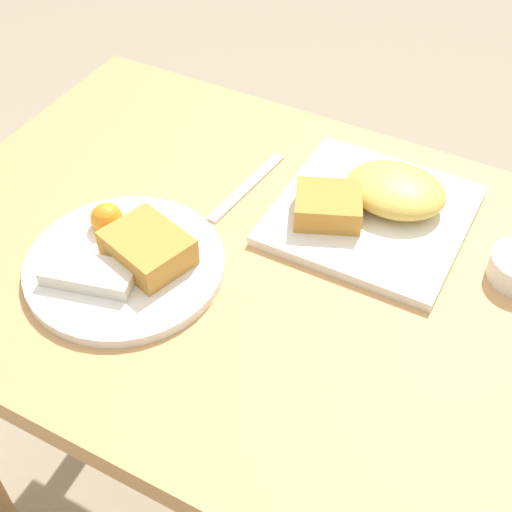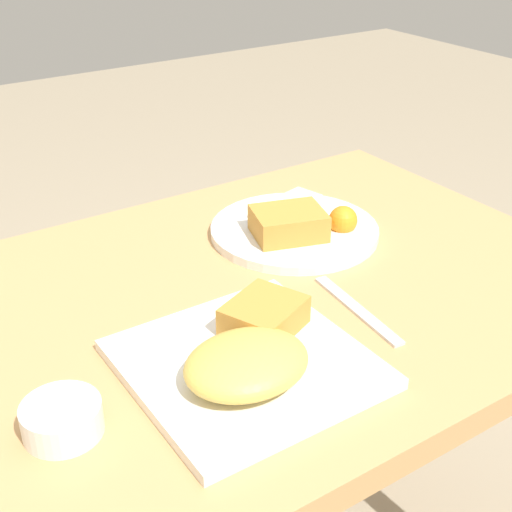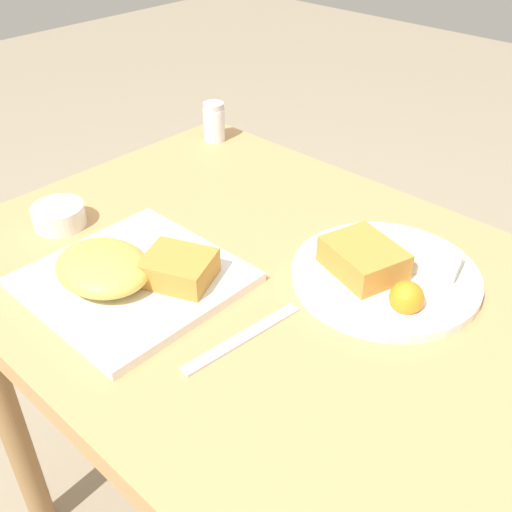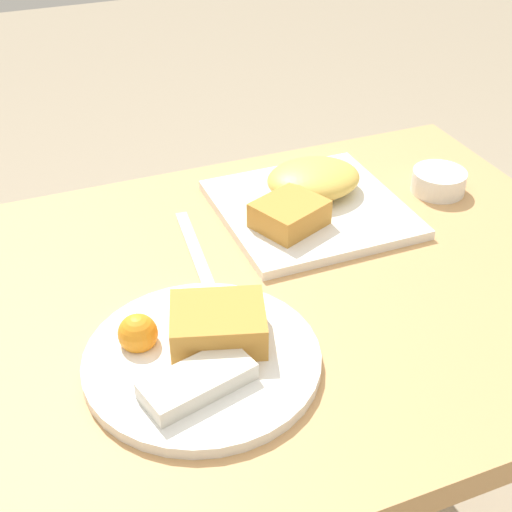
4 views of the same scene
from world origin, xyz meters
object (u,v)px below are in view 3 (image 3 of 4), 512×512
(plate_oval_far, at_px, (384,272))
(salt_shaker, at_px, (214,124))
(plate_square_near, at_px, (128,274))
(sauce_ramekin, at_px, (59,215))
(butter_knife, at_px, (243,338))

(plate_oval_far, bearing_deg, salt_shaker, 161.87)
(plate_square_near, relative_size, salt_shaker, 3.31)
(salt_shaker, bearing_deg, sauce_ramekin, -81.84)
(plate_oval_far, height_order, sauce_ramekin, plate_oval_far)
(plate_square_near, bearing_deg, butter_knife, 9.19)
(salt_shaker, xyz_separation_m, butter_knife, (0.45, -0.38, -0.03))
(salt_shaker, distance_m, butter_knife, 0.59)
(plate_square_near, distance_m, sauce_ramekin, 0.21)
(butter_knife, bearing_deg, salt_shaker, 55.41)
(plate_square_near, height_order, salt_shaker, salt_shaker)
(sauce_ramekin, xyz_separation_m, salt_shaker, (-0.06, 0.39, 0.02))
(plate_square_near, bearing_deg, salt_shaker, 122.57)
(butter_knife, bearing_deg, plate_oval_far, -9.66)
(sauce_ramekin, bearing_deg, plate_oval_far, 26.27)
(plate_square_near, height_order, plate_oval_far, plate_square_near)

